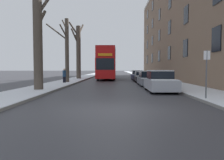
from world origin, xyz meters
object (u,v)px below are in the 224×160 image
double_decker_bus (107,62)px  parked_car_0 (160,82)px  bare_tree_left_1 (66,49)px  pedestrian_left_sidewalk (64,76)px  oncoming_van (105,70)px  bare_tree_left_2 (78,50)px  parked_car_3 (138,75)px  parked_car_1 (148,79)px  parked_car_2 (142,77)px  bare_tree_left_0 (38,35)px  street_sign_post (206,72)px

double_decker_bus → parked_car_0: double_decker_bus is taller
bare_tree_left_1 → pedestrian_left_sidewalk: size_ratio=4.34×
oncoming_van → pedestrian_left_sidewalk: oncoming_van is taller
bare_tree_left_2 → parked_car_3: (8.79, -0.93, -3.73)m
parked_car_1 → parked_car_2: (0.00, 5.54, -0.04)m
bare_tree_left_0 → parked_car_0: bare_tree_left_0 is taller
bare_tree_left_1 → double_decker_bus: bearing=65.2°
parked_car_2 → parked_car_3: 5.11m
oncoming_van → street_sign_post: size_ratio=2.12×
bare_tree_left_1 → parked_car_3: bearing=41.7°
bare_tree_left_0 → oncoming_van: 36.63m
bare_tree_left_0 → parked_car_1: bare_tree_left_0 is taller
bare_tree_left_1 → bare_tree_left_2: 8.63m
parked_car_2 → oncoming_van: 25.94m
double_decker_bus → oncoming_van: double_decker_bus is taller
parked_car_0 → parked_car_3: parked_car_0 is taller
parked_car_3 → bare_tree_left_2: bearing=174.0°
parked_car_3 → oncoming_van: bearing=105.9°
parked_car_0 → parked_car_1: parked_car_0 is taller
bare_tree_left_2 → parked_car_0: (8.79, -17.21, -3.67)m
parked_car_2 → street_sign_post: street_sign_post is taller
bare_tree_left_1 → street_sign_post: size_ratio=2.82×
parked_car_3 → parked_car_1: bearing=-90.0°
parked_car_3 → double_decker_bus: bearing=165.0°
bare_tree_left_1 → parked_car_3: size_ratio=1.57×
parked_car_1 → parked_car_2: 5.54m
parked_car_3 → pedestrian_left_sidewalk: size_ratio=2.77×
parked_car_0 → parked_car_2: (0.00, 11.17, -0.08)m
bare_tree_left_2 → parked_car_2: size_ratio=2.16×
double_decker_bus → parked_car_0: size_ratio=2.74×
parked_car_3 → pedestrian_left_sidewalk: bearing=-134.4°
parked_car_1 → oncoming_van: (-5.74, 30.83, 0.70)m
bare_tree_left_1 → parked_car_2: bearing=16.6°
bare_tree_left_0 → parked_car_3: size_ratio=1.75×
double_decker_bus → parked_car_2: 8.01m
bare_tree_left_2 → parked_car_3: bare_tree_left_2 is taller
parked_car_2 → pedestrian_left_sidewalk: pedestrian_left_sidewalk is taller
bare_tree_left_0 → bare_tree_left_1: bearing=89.8°
bare_tree_left_2 → parked_car_0: 19.67m
parked_car_2 → parked_car_3: bearing=90.0°
double_decker_bus → parked_car_3: double_decker_bus is taller
parked_car_0 → parked_car_1: bearing=90.0°
bare_tree_left_0 → double_decker_bus: bare_tree_left_0 is taller
bare_tree_left_2 → oncoming_van: size_ratio=1.60×
parked_car_3 → street_sign_post: bearing=-86.3°
parked_car_0 → parked_car_2: bearing=90.0°
oncoming_van → bare_tree_left_0: bearing=-94.6°
bare_tree_left_1 → parked_car_2: bare_tree_left_1 is taller
bare_tree_left_1 → parked_car_0: bare_tree_left_1 is taller
parked_car_1 → double_decker_bus: bearing=110.8°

